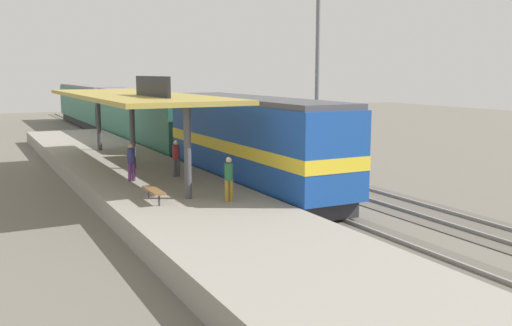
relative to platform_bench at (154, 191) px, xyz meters
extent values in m
plane|color=#666056|center=(8.00, 8.05, -1.34)|extent=(120.00, 120.00, 0.00)
cube|color=#565249|center=(6.00, 8.05, -1.32)|extent=(3.20, 110.00, 0.04)
cube|color=gray|center=(5.28, 8.05, -1.26)|extent=(0.10, 110.00, 0.16)
cube|color=gray|center=(6.72, 8.05, -1.26)|extent=(0.10, 110.00, 0.16)
cube|color=#565249|center=(10.60, 8.05, -1.32)|extent=(3.20, 110.00, 0.04)
cube|color=gray|center=(9.88, 8.05, -1.26)|extent=(0.10, 110.00, 0.16)
cube|color=gray|center=(11.32, 8.05, -1.26)|extent=(0.10, 110.00, 0.16)
cube|color=gray|center=(1.40, 8.05, -0.89)|extent=(6.00, 44.00, 0.90)
cylinder|color=#47474C|center=(1.40, 0.05, 1.36)|extent=(0.28, 0.28, 3.60)
cylinder|color=#47474C|center=(1.40, 8.05, 1.36)|extent=(0.28, 0.28, 3.60)
cylinder|color=#47474C|center=(1.40, 16.05, 1.36)|extent=(0.28, 0.28, 3.60)
cube|color=#A38E3D|center=(1.40, 8.05, 3.26)|extent=(5.20, 18.00, 0.20)
cube|color=black|center=(1.40, 4.45, 3.81)|extent=(0.12, 4.80, 0.90)
cylinder|color=#333338|center=(0.00, -0.65, -0.23)|extent=(0.07, 0.07, 0.42)
cylinder|color=#333338|center=(0.00, 0.65, -0.23)|extent=(0.07, 0.07, 0.42)
cube|color=brown|center=(0.00, 0.00, 0.02)|extent=(0.44, 1.70, 0.08)
cube|color=#28282D|center=(6.00, 3.75, -0.83)|extent=(2.60, 13.60, 0.70)
cube|color=#19479E|center=(6.00, 3.75, 1.27)|extent=(2.90, 14.40, 3.50)
cube|color=#47474C|center=(6.00, 3.75, 3.14)|extent=(2.78, 14.11, 0.24)
cube|color=yellow|center=(6.00, 3.75, 1.00)|extent=(2.93, 14.43, 0.56)
cube|color=#28282D|center=(6.00, 21.75, -0.83)|extent=(2.60, 19.20, 0.70)
cube|color=#2D6B56|center=(6.00, 21.75, 1.17)|extent=(2.90, 20.00, 3.30)
cube|color=slate|center=(6.00, 21.75, 2.94)|extent=(2.78, 19.60, 0.24)
cube|color=#28282D|center=(6.00, 42.55, -0.83)|extent=(2.60, 19.20, 0.70)
cube|color=#2D6B56|center=(6.00, 42.55, 1.17)|extent=(2.90, 20.00, 3.30)
cube|color=slate|center=(6.00, 42.55, 2.94)|extent=(2.78, 19.60, 0.24)
cylinder|color=slate|center=(13.80, 10.07, 4.16)|extent=(0.28, 0.28, 11.00)
cylinder|color=#4C4C51|center=(2.48, 4.79, -0.02)|extent=(0.16, 0.16, 0.84)
cylinder|color=#4C4C51|center=(2.66, 4.79, -0.02)|extent=(0.16, 0.16, 0.84)
cylinder|color=maroon|center=(2.57, 4.79, 0.72)|extent=(0.34, 0.34, 0.64)
sphere|color=tan|center=(2.57, 4.79, 1.15)|extent=(0.23, 0.23, 0.23)
cylinder|color=olive|center=(2.51, -1.15, -0.02)|extent=(0.16, 0.16, 0.84)
cylinder|color=olive|center=(2.69, -1.15, -0.02)|extent=(0.16, 0.16, 0.84)
cylinder|color=#23603D|center=(2.60, -1.15, 0.72)|extent=(0.34, 0.34, 0.64)
sphere|color=tan|center=(2.60, -1.15, 1.15)|extent=(0.23, 0.23, 0.23)
cylinder|color=#663375|center=(0.32, 4.64, -0.02)|extent=(0.16, 0.16, 0.84)
cylinder|color=#663375|center=(0.50, 4.64, -0.02)|extent=(0.16, 0.16, 0.84)
cylinder|color=navy|center=(0.41, 4.64, 0.72)|extent=(0.34, 0.34, 0.64)
sphere|color=tan|center=(0.41, 4.64, 1.15)|extent=(0.23, 0.23, 0.23)
camera|label=1|loc=(-6.26, -20.77, 4.43)|focal=40.52mm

